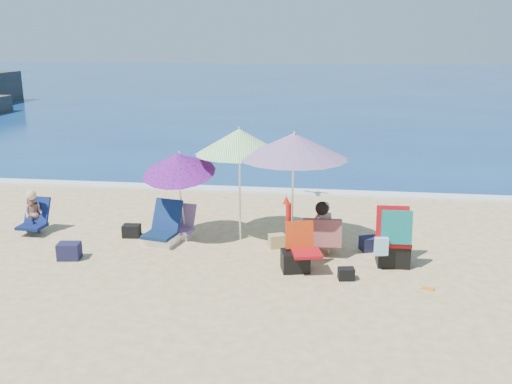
# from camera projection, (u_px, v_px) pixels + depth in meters

# --- Properties ---
(ground) EXTENTS (120.00, 120.00, 0.00)m
(ground) POSITION_uv_depth(u_px,v_px,m) (265.00, 268.00, 9.78)
(ground) COLOR #D8BC84
(ground) RESTS_ON ground
(sea) EXTENTS (120.00, 80.00, 0.12)m
(sea) POSITION_uv_depth(u_px,v_px,m) (321.00, 82.00, 52.80)
(sea) COLOR navy
(sea) RESTS_ON ground
(foam) EXTENTS (120.00, 0.50, 0.04)m
(foam) POSITION_uv_depth(u_px,v_px,m) (288.00, 191.00, 14.65)
(foam) COLOR white
(foam) RESTS_ON ground
(umbrella_turquoise) EXTENTS (2.31, 2.31, 2.28)m
(umbrella_turquoise) POSITION_uv_depth(u_px,v_px,m) (294.00, 146.00, 10.12)
(umbrella_turquoise) COLOR white
(umbrella_turquoise) RESTS_ON ground
(umbrella_striped) EXTENTS (1.90, 1.90, 2.27)m
(umbrella_striped) POSITION_uv_depth(u_px,v_px,m) (239.00, 142.00, 10.69)
(umbrella_striped) COLOR white
(umbrella_striped) RESTS_ON ground
(umbrella_blue) EXTENTS (1.54, 1.60, 1.93)m
(umbrella_blue) POSITION_uv_depth(u_px,v_px,m) (178.00, 163.00, 10.67)
(umbrella_blue) COLOR silver
(umbrella_blue) RESTS_ON ground
(furled_umbrella) EXTENTS (0.17, 0.16, 1.26)m
(furled_umbrella) POSITION_uv_depth(u_px,v_px,m) (288.00, 228.00, 9.76)
(furled_umbrella) COLOR #B0120C
(furled_umbrella) RESTS_ON ground
(chair_navy) EXTENTS (0.72, 0.86, 0.82)m
(chair_navy) POSITION_uv_depth(u_px,v_px,m) (163.00, 232.00, 10.93)
(chair_navy) COLOR #0B2040
(chair_navy) RESTS_ON ground
(chair_rainbow) EXTENTS (0.56, 0.65, 0.64)m
(chair_rainbow) POSITION_uv_depth(u_px,v_px,m) (181.00, 229.00, 11.28)
(chair_rainbow) COLOR #E25850
(chair_rainbow) RESTS_ON ground
(camp_chair_left) EXTENTS (0.77, 0.64, 0.85)m
(camp_chair_left) POSITION_uv_depth(u_px,v_px,m) (297.00, 256.00, 9.62)
(camp_chair_left) COLOR #A10B11
(camp_chair_left) RESTS_ON ground
(camp_chair_right) EXTENTS (0.66, 0.77, 1.06)m
(camp_chair_right) POSITION_uv_depth(u_px,v_px,m) (393.00, 244.00, 9.82)
(camp_chair_right) COLOR #BC0D0F
(camp_chair_right) RESTS_ON ground
(person_center) EXTENTS (0.71, 0.61, 1.04)m
(person_center) POSITION_uv_depth(u_px,v_px,m) (323.00, 229.00, 10.24)
(person_center) COLOR tan
(person_center) RESTS_ON ground
(person_left) EXTENTS (0.54, 0.64, 0.93)m
(person_left) POSITION_uv_depth(u_px,v_px,m) (34.00, 213.00, 11.44)
(person_left) COLOR tan
(person_left) RESTS_ON ground
(bag_navy_a) EXTENTS (0.43, 0.34, 0.31)m
(bag_navy_a) POSITION_uv_depth(u_px,v_px,m) (69.00, 251.00, 10.14)
(bag_navy_a) COLOR #181835
(bag_navy_a) RESTS_ON ground
(bag_black_a) EXTENTS (0.36, 0.28, 0.25)m
(bag_black_a) POSITION_uv_depth(u_px,v_px,m) (132.00, 231.00, 11.29)
(bag_black_a) COLOR black
(bag_black_a) RESTS_ON ground
(bag_tan) EXTENTS (0.36, 0.31, 0.26)m
(bag_tan) POSITION_uv_depth(u_px,v_px,m) (277.00, 241.00, 10.71)
(bag_tan) COLOR tan
(bag_tan) RESTS_ON ground
(bag_navy_b) EXTENTS (0.43, 0.37, 0.26)m
(bag_navy_b) POSITION_uv_depth(u_px,v_px,m) (370.00, 244.00, 10.57)
(bag_navy_b) COLOR #171933
(bag_navy_b) RESTS_ON ground
(bag_black_b) EXTENTS (0.29, 0.23, 0.20)m
(bag_black_b) POSITION_uv_depth(u_px,v_px,m) (346.00, 274.00, 9.28)
(bag_black_b) COLOR black
(bag_black_b) RESTS_ON ground
(orange_item) EXTENTS (0.21, 0.15, 0.03)m
(orange_item) POSITION_uv_depth(u_px,v_px,m) (428.00, 289.00, 8.94)
(orange_item) COLOR orange
(orange_item) RESTS_ON ground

